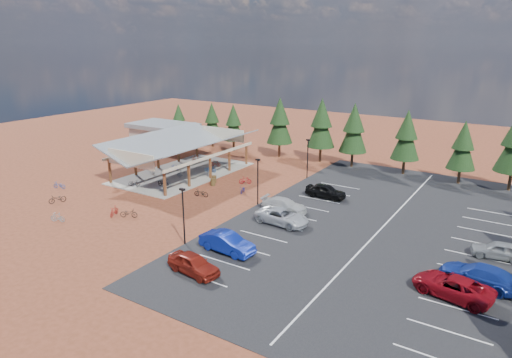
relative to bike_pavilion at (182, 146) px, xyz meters
name	(u,v)px	position (x,y,z in m)	size (l,w,h in m)	color
ground	(210,201)	(10.00, -7.00, -3.82)	(140.00, 140.00, 0.00)	brown
asphalt_lot	(383,227)	(28.50, -4.00, -3.80)	(27.00, 44.00, 0.04)	black
concrete_pad	(184,173)	(0.00, 0.00, -3.77)	(10.60, 18.60, 0.10)	gray
bike_pavilion	(182,146)	(0.00, 0.00, 0.00)	(11.65, 19.40, 4.97)	brown
outbuilding	(163,134)	(-14.00, 11.00, -1.80)	(11.00, 7.00, 3.90)	#ADA593
lamp_post_0	(183,212)	(15.00, -17.00, -0.85)	(0.50, 0.25, 5.14)	black
lamp_post_1	(258,178)	(15.00, -5.00, -0.85)	(0.50, 0.25, 5.14)	black
lamp_post_2	(308,156)	(15.00, 7.00, -0.85)	(0.50, 0.25, 5.14)	black
trash_bin_0	(213,182)	(6.64, -2.14, -3.37)	(0.60, 0.60, 0.90)	#4D3A1B
trash_bin_1	(214,179)	(6.07, -1.17, -3.37)	(0.60, 0.60, 0.90)	#4D3A1B
pine_0	(179,119)	(-14.53, 15.64, 0.21)	(2.84, 2.84, 6.61)	#382314
pine_1	(212,120)	(-6.86, 15.27, 0.67)	(3.16, 3.16, 7.36)	#382314
pine_2	(233,123)	(-1.89, 14.43, 0.80)	(3.25, 3.25, 7.57)	#382314
pine_3	(280,121)	(6.32, 14.94, 1.77)	(3.93, 3.93, 9.16)	#382314
pine_4	(321,123)	(12.84, 15.66, 1.89)	(4.02, 4.02, 9.36)	#382314
pine_5	(354,128)	(17.83, 15.46, 1.71)	(3.89, 3.89, 9.05)	#382314
pine_6	(407,135)	(25.04, 15.61, 1.46)	(3.71, 3.71, 8.65)	#382314
pine_7	(463,146)	(32.06, 14.97, 1.03)	(3.41, 3.41, 7.95)	#382314
bike_0	(134,183)	(-1.12, -7.80, -3.32)	(0.54, 1.54, 0.81)	black
bike_1	(152,170)	(-3.29, -2.63, -3.20)	(0.50, 1.76, 1.06)	#989AA0
bike_2	(175,166)	(-2.11, 0.61, -3.31)	(0.55, 1.58, 0.83)	#14289A
bike_3	(196,159)	(-2.26, 5.32, -3.21)	(0.48, 1.70, 1.02)	maroon
bike_4	(163,183)	(2.07, -6.03, -3.23)	(0.66, 1.89, 0.99)	black
bike_5	(183,174)	(1.60, -2.01, -3.20)	(0.49, 1.75, 1.05)	gray
bike_6	(210,169)	(2.92, 2.10, -3.28)	(0.60, 1.71, 0.90)	#1B4F99
bike_7	(215,163)	(1.63, 4.93, -3.27)	(0.43, 1.53, 0.92)	maroon
bike_8	(57,199)	(-3.90, -16.38, -3.34)	(0.64, 1.85, 0.97)	black
bike_10	(59,185)	(-8.24, -13.12, -3.39)	(0.57, 1.64, 0.86)	#153F9D
bike_11	(114,211)	(4.42, -15.67, -3.32)	(0.47, 1.67, 1.00)	maroon
bike_12	(129,213)	(6.05, -15.21, -3.36)	(0.62, 1.78, 0.94)	black
bike_13	(58,217)	(1.03, -19.80, -3.35)	(0.45, 1.59, 0.95)	#9A9DA3
bike_14	(243,190)	(11.41, -2.60, -3.42)	(0.54, 1.54, 0.81)	navy
bike_15	(245,180)	(9.64, 0.54, -3.36)	(0.44, 1.55, 0.93)	#A00C15
bike_16	(201,193)	(8.12, -6.25, -3.36)	(0.61, 1.75, 0.92)	black
car_0	(194,264)	(19.11, -20.67, -3.01)	(1.82, 4.52, 1.54)	maroon
car_1	(227,243)	(19.10, -16.30, -2.96)	(1.74, 5.00, 1.65)	navy
car_2	(282,217)	(19.95, -8.43, -3.04)	(2.46, 5.34, 1.48)	#B5B8BE
car_3	(284,205)	(18.54, -5.41, -3.08)	(1.97, 4.86, 1.41)	#BCBCBC
car_4	(326,191)	(20.31, 1.00, -3.00)	(1.85, 4.61, 1.57)	black
car_6	(452,286)	(36.37, -13.58, -3.03)	(2.51, 5.44, 1.51)	maroon
car_7	(479,275)	(37.73, -10.96, -2.98)	(2.26, 5.55, 1.61)	navy
car_8	(499,250)	(38.46, -5.36, -3.07)	(1.68, 4.18, 1.42)	gray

